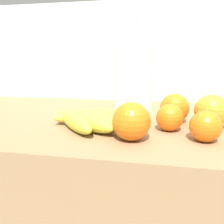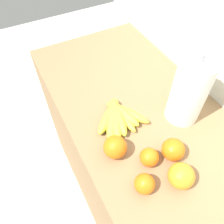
{
  "view_description": "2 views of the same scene",
  "coord_description": "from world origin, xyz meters",
  "px_view_note": "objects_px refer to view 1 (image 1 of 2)",
  "views": [
    {
      "loc": [
        -0.22,
        -0.66,
        1.07
      ],
      "look_at": [
        -0.33,
        -0.11,
        0.95
      ],
      "focal_mm": 37.23,
      "sensor_mm": 36.0,
      "label": 1
    },
    {
      "loc": [
        0.07,
        -0.38,
        1.61
      ],
      "look_at": [
        -0.39,
        -0.14,
        0.97
      ],
      "focal_mm": 36.43,
      "sensor_mm": 36.0,
      "label": 2
    }
  ],
  "objects_px": {
    "banana_bunch": "(85,119)",
    "orange_back_right": "(205,126)",
    "orange_back_left": "(131,121)",
    "orange_far_right": "(170,118)",
    "orange_center": "(212,111)",
    "paper_towel_roll": "(133,71)",
    "orange_front": "(174,108)"
  },
  "relations": [
    {
      "from": "orange_back_left",
      "to": "paper_towel_roll",
      "type": "xyz_separation_m",
      "value": [
        -0.03,
        0.31,
        0.09
      ]
    },
    {
      "from": "orange_back_left",
      "to": "orange_far_right",
      "type": "bearing_deg",
      "value": 45.71
    },
    {
      "from": "orange_front",
      "to": "orange_back_right",
      "type": "xyz_separation_m",
      "value": [
        0.05,
        -0.15,
        -0.01
      ]
    },
    {
      "from": "orange_back_left",
      "to": "orange_back_right",
      "type": "bearing_deg",
      "value": 7.79
    },
    {
      "from": "orange_front",
      "to": "orange_center",
      "type": "relative_size",
      "value": 0.94
    },
    {
      "from": "orange_far_right",
      "to": "orange_back_left",
      "type": "relative_size",
      "value": 0.79
    },
    {
      "from": "banana_bunch",
      "to": "orange_center",
      "type": "distance_m",
      "value": 0.32
    },
    {
      "from": "orange_back_right",
      "to": "orange_far_right",
      "type": "distance_m",
      "value": 0.09
    },
    {
      "from": "orange_front",
      "to": "paper_towel_roll",
      "type": "relative_size",
      "value": 0.27
    },
    {
      "from": "orange_far_right",
      "to": "paper_towel_roll",
      "type": "distance_m",
      "value": 0.27
    },
    {
      "from": "orange_center",
      "to": "orange_far_right",
      "type": "bearing_deg",
      "value": -155.33
    },
    {
      "from": "banana_bunch",
      "to": "paper_towel_roll",
      "type": "height_order",
      "value": "paper_towel_roll"
    },
    {
      "from": "banana_bunch",
      "to": "orange_back_right",
      "type": "xyz_separation_m",
      "value": [
        0.28,
        -0.06,
        0.01
      ]
    },
    {
      "from": "orange_far_right",
      "to": "paper_towel_roll",
      "type": "height_order",
      "value": "paper_towel_roll"
    },
    {
      "from": "orange_far_right",
      "to": "orange_center",
      "type": "bearing_deg",
      "value": 24.67
    },
    {
      "from": "banana_bunch",
      "to": "orange_far_right",
      "type": "relative_size",
      "value": 3.4
    },
    {
      "from": "banana_bunch",
      "to": "orange_back_right",
      "type": "bearing_deg",
      "value": -11.73
    },
    {
      "from": "orange_front",
      "to": "paper_towel_roll",
      "type": "distance_m",
      "value": 0.21
    },
    {
      "from": "banana_bunch",
      "to": "paper_towel_roll",
      "type": "distance_m",
      "value": 0.28
    },
    {
      "from": "orange_center",
      "to": "paper_towel_roll",
      "type": "distance_m",
      "value": 0.29
    },
    {
      "from": "banana_bunch",
      "to": "paper_towel_roll",
      "type": "relative_size",
      "value": 0.76
    },
    {
      "from": "orange_back_left",
      "to": "banana_bunch",
      "type": "bearing_deg",
      "value": 148.08
    },
    {
      "from": "orange_back_left",
      "to": "orange_center",
      "type": "bearing_deg",
      "value": 35.38
    },
    {
      "from": "banana_bunch",
      "to": "orange_back_right",
      "type": "relative_size",
      "value": 3.37
    },
    {
      "from": "orange_center",
      "to": "paper_towel_roll",
      "type": "relative_size",
      "value": 0.29
    },
    {
      "from": "orange_back_left",
      "to": "orange_center",
      "type": "relative_size",
      "value": 0.97
    },
    {
      "from": "orange_back_right",
      "to": "orange_back_left",
      "type": "distance_m",
      "value": 0.15
    },
    {
      "from": "orange_back_right",
      "to": "orange_front",
      "type": "bearing_deg",
      "value": 109.75
    },
    {
      "from": "orange_back_left",
      "to": "orange_center",
      "type": "distance_m",
      "value": 0.23
    },
    {
      "from": "orange_center",
      "to": "orange_back_left",
      "type": "bearing_deg",
      "value": -144.62
    },
    {
      "from": "orange_far_right",
      "to": "orange_center",
      "type": "height_order",
      "value": "orange_center"
    },
    {
      "from": "paper_towel_roll",
      "to": "orange_front",
      "type": "bearing_deg",
      "value": -48.33
    }
  ]
}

